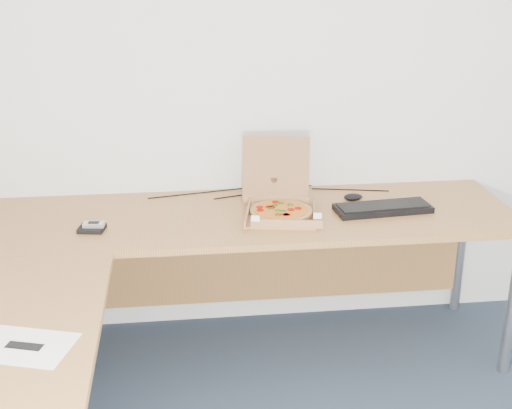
{
  "coord_description": "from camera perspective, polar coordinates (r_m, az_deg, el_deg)",
  "views": [
    {
      "loc": [
        -0.78,
        -1.49,
        1.87
      ],
      "look_at": [
        -0.45,
        1.28,
        0.82
      ],
      "focal_mm": 48.19,
      "sensor_mm": 36.0,
      "label": 1
    }
  ],
  "objects": [
    {
      "name": "cable_bundle",
      "position": [
        3.39,
        0.68,
        1.06
      ],
      "size": [
        0.57,
        0.12,
        0.01
      ],
      "primitive_type": null,
      "rotation": [
        0.0,
        0.0,
        0.14
      ],
      "color": "black",
      "rests_on": "desk"
    },
    {
      "name": "keyboard",
      "position": [
        3.2,
        10.48,
        -0.32
      ],
      "size": [
        0.45,
        0.2,
        0.03
      ],
      "primitive_type": "cube",
      "rotation": [
        0.0,
        0.0,
        0.1
      ],
      "color": "black",
      "rests_on": "desk"
    },
    {
      "name": "desk",
      "position": [
        2.73,
        -7.09,
        -4.94
      ],
      "size": [
        2.5,
        2.2,
        0.73
      ],
      "color": "#A87039",
      "rests_on": "ground"
    },
    {
      "name": "wallet",
      "position": [
        3.02,
        -13.47,
        -1.95
      ],
      "size": [
        0.12,
        0.11,
        0.02
      ],
      "primitive_type": "cube",
      "rotation": [
        0.0,
        0.0,
        -0.17
      ],
      "color": "black",
      "rests_on": "desk"
    },
    {
      "name": "paper_sheet",
      "position": [
        2.25,
        -18.68,
        -11.08
      ],
      "size": [
        0.34,
        0.28,
        0.0
      ],
      "primitive_type": "cube",
      "rotation": [
        0.0,
        0.0,
        -0.3
      ],
      "color": "white",
      "rests_on": "desk"
    },
    {
      "name": "phone",
      "position": [
        3.02,
        -13.31,
        -1.62
      ],
      "size": [
        0.09,
        0.06,
        0.02
      ],
      "primitive_type": "cube",
      "rotation": [
        0.0,
        0.0,
        -0.12
      ],
      "color": "#B2B5BA",
      "rests_on": "wallet"
    },
    {
      "name": "drinking_glass",
      "position": [
        3.26,
        1.54,
        1.34
      ],
      "size": [
        0.07,
        0.07,
        0.13
      ],
      "primitive_type": "cylinder",
      "color": "white",
      "rests_on": "desk"
    },
    {
      "name": "mouse",
      "position": [
        3.32,
        8.07,
        0.63
      ],
      "size": [
        0.1,
        0.07,
        0.03
      ],
      "primitive_type": "ellipsoid",
      "rotation": [
        0.0,
        0.0,
        0.14
      ],
      "color": "black",
      "rests_on": "desk"
    },
    {
      "name": "pizza_box",
      "position": [
        3.1,
        2.05,
        -0.22
      ],
      "size": [
        0.31,
        0.36,
        0.32
      ],
      "rotation": [
        0.0,
        0.0,
        -0.19
      ],
      "color": "#A57146",
      "rests_on": "desk"
    },
    {
      "name": "room_shell",
      "position": [
        1.79,
        19.45,
        -0.92
      ],
      "size": [
        3.5,
        3.5,
        2.5
      ],
      "primitive_type": null,
      "color": "silver",
      "rests_on": "ground"
    }
  ]
}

